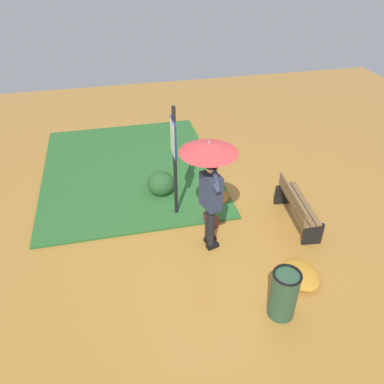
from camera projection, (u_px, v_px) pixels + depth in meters
ground_plane at (212, 239)px, 7.10m from camera, size 18.00×18.00×0.00m
grass_verge at (130, 169)px, 9.13m from camera, size 4.80×4.00×0.05m
person_with_umbrella at (210, 170)px, 6.16m from camera, size 0.96×0.96×2.04m
info_sign_post at (174, 151)px, 6.91m from camera, size 0.44×0.07×2.30m
handbag at (211, 219)px, 7.37m from camera, size 0.33×0.26×0.37m
park_bench at (297, 206)px, 7.28m from camera, size 1.40×0.50×0.75m
trash_bin at (284, 294)px, 5.49m from camera, size 0.42×0.42×0.83m
shrub_cluster at (162, 183)px, 8.21m from camera, size 0.65×0.59×0.53m
leaf_pile_near_person at (218, 196)px, 8.13m from camera, size 0.57×0.46×0.13m
leaf_pile_by_bench at (301, 274)px, 6.26m from camera, size 0.75×0.60×0.16m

